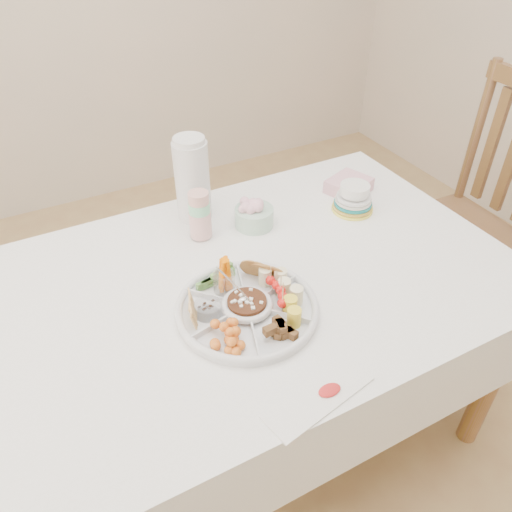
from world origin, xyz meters
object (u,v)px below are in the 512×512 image
party_tray (247,307)px  dining_table (259,358)px  thermos (192,178)px  plate_stack (353,199)px  chair (460,221)px

party_tray → dining_table: bearing=49.9°
thermos → dining_table: bearing=-82.2°
party_tray → plate_stack: 0.63m
party_tray → thermos: (0.06, 0.50, 0.13)m
chair → thermos: 1.12m
chair → party_tray: chair is taller
chair → thermos: chair is taller
chair → dining_table: bearing=-172.0°
party_tray → thermos: size_ratio=1.28×
chair → plate_stack: size_ratio=7.92×
dining_table → party_tray: 0.44m
dining_table → thermos: bearing=97.8°
dining_table → plate_stack: (0.45, 0.15, 0.43)m
dining_table → chair: 1.01m
party_tray → plate_stack: bearing=26.8°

